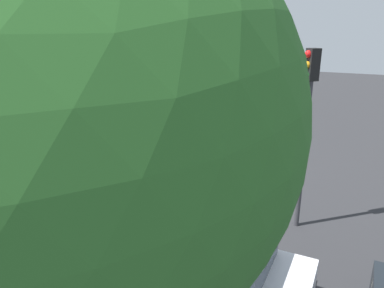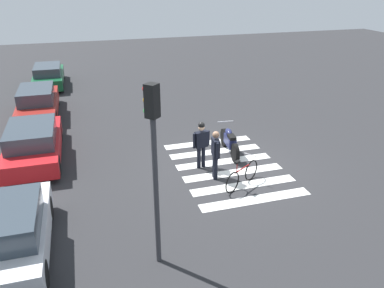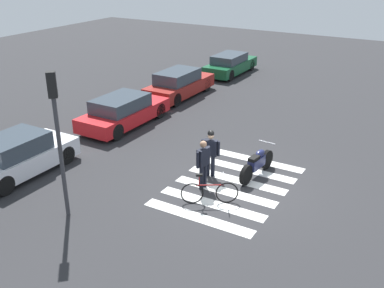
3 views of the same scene
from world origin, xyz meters
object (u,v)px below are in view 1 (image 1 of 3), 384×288
Objects in this scene: officer_by_motorcycle at (186,140)px; car_white_van at (200,266)px; traffic_light_pole at (307,113)px; officer_on_foot at (211,142)px; leaning_bicycle at (237,155)px; police_motorcycle at (184,140)px.

car_white_van is (-3.17, 5.83, -0.30)m from officer_by_motorcycle.
officer_by_motorcycle is 5.33m from traffic_light_pole.
leaning_bicycle is at bearing -139.74° from officer_on_foot.
car_white_van is at bearing 118.78° from police_motorcycle.
traffic_light_pole is (-4.32, 2.47, 1.93)m from officer_by_motorcycle.
officer_by_motorcycle is at bearing -29.82° from traffic_light_pole.
officer_by_motorcycle reaches higher than leaning_bicycle.
officer_on_foot reaches higher than police_motorcycle.
leaning_bicycle is at bearing -77.08° from car_white_van.
police_motorcycle is 6.86m from traffic_light_pole.
officer_on_foot is (0.76, 0.64, 0.57)m from leaning_bicycle.
traffic_light_pole reaches higher than leaning_bicycle.
officer_by_motorcycle is at bearing 27.21° from leaning_bicycle.
leaning_bicycle is 0.38× the size of car_white_van.
officer_by_motorcycle is 0.39× the size of traffic_light_pole.
officer_on_foot is at bearing -69.21° from car_white_van.
car_white_van is (-3.97, 7.22, 0.21)m from police_motorcycle.
leaning_bicycle is 0.89× the size of officer_by_motorcycle.
car_white_van is at bearing 118.52° from officer_by_motorcycle.
traffic_light_pole reaches higher than officer_by_motorcycle.
officer_by_motorcycle is (0.88, 0.20, 0.02)m from officer_on_foot.
traffic_light_pole reaches higher than police_motorcycle.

